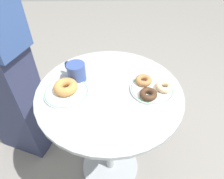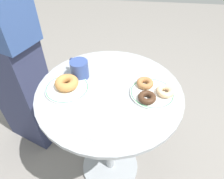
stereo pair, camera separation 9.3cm
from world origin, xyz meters
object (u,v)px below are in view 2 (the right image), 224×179
Objects in this scene: cafe_table at (110,123)px; donut_glazed at (165,91)px; plate_left at (67,88)px; plate_right at (152,93)px; coffee_mug at (79,69)px; donut_chocolate at (147,97)px; donut_old_fashioned at (67,83)px; paper_napkin at (91,126)px; donut_cinnamon at (145,83)px; person_figure at (3,44)px.

donut_glazed is (0.26, -0.01, 0.28)m from cafe_table.
plate_left is 0.46m from donut_glazed.
coffee_mug reaches higher than plate_right.
donut_chocolate is 0.71× the size of coffee_mug.
donut_old_fashioned reaches higher than plate_left.
paper_napkin is 0.33m from coffee_mug.
donut_chocolate is at bearing -5.62° from plate_left.
donut_cinnamon is (-0.03, 0.05, 0.02)m from plate_right.
plate_right is 0.12× the size of person_figure.
donut_glazed is 0.37m from paper_napkin.
donut_glazed is 0.69× the size of paper_napkin.
donut_cinnamon reaches higher than paper_napkin.
cafe_table is 6.47× the size of paper_napkin.
donut_glazed is 0.71× the size of coffee_mug.
coffee_mug is (-0.16, 0.09, 0.30)m from cafe_table.
donut_glazed is 0.05× the size of person_figure.
donut_old_fashioned is at bearing -172.19° from donut_cinnamon.
donut_chocolate is 0.28m from paper_napkin.
donut_glazed is at bearing 35.79° from paper_napkin.
cafe_table is 3.73× the size of plate_right.
donut_chocolate reaches higher than plate_left.
cafe_table is 9.43× the size of donut_cinnamon.
person_figure reaches higher than donut_old_fashioned.
donut_old_fashioned is at bearing 172.99° from donut_chocolate.
paper_napkin is (-0.05, -0.22, 0.26)m from cafe_table.
donut_cinnamon is 0.33m from coffee_mug.
plate_left is 1.82× the size of coffee_mug.
coffee_mug reaches higher than cafe_table.
paper_napkin is at bearing -138.31° from plate_right.
donut_glazed is at bearing -27.20° from donut_cinnamon.
donut_cinnamon is 0.10m from donut_chocolate.
paper_napkin is (0.15, -0.20, -0.00)m from plate_left.
donut_old_fashioned is at bearing -179.34° from plate_right.
plate_left is at bearing 127.08° from paper_napkin.
cafe_table is at bearing 5.54° from plate_left.
plate_right is at bearing 1.99° from plate_left.
cafe_table is at bearing 178.44° from plate_right.
coffee_mug is at bearing 157.06° from donut_chocolate.
donut_old_fashioned reaches higher than donut_glazed.
paper_napkin is at bearing -37.82° from person_figure.
plate_left is 0.52m from person_figure.
cafe_table is 0.35m from donut_old_fashioned.
person_figure is at bearing 150.48° from donut_old_fashioned.
plate_right is 2.53× the size of donut_chocolate.
donut_glazed and donut_chocolate have the same top height.
donut_old_fashioned is 1.39× the size of donut_chocolate.
donut_chocolate is at bearing -22.94° from coffee_mug.
donut_old_fashioned is (-0.20, -0.01, 0.29)m from cafe_table.
plate_left is 1.84× the size of donut_old_fashioned.
donut_chocolate is at bearing -148.63° from donut_glazed.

